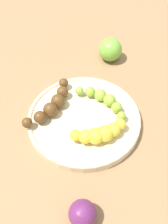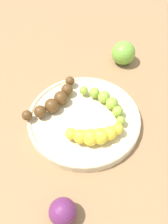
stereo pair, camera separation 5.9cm
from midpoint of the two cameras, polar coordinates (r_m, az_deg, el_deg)
name	(u,v)px [view 2 (the right image)]	position (r m, az deg, el deg)	size (l,w,h in m)	color
ground_plane	(84,122)	(0.62, 2.72, -2.35)	(2.40, 2.40, 0.00)	#936D47
fruit_bowl	(84,119)	(0.61, 2.76, -1.68)	(0.27, 0.27, 0.02)	beige
banana_green	(106,102)	(0.62, 7.68, 2.16)	(0.06, 0.15, 0.03)	#8CAD38
banana_overripe	(54,100)	(0.62, -3.88, 2.41)	(0.17, 0.07, 0.03)	#593819
banana_yellow	(95,135)	(0.56, 5.56, -5.34)	(0.12, 0.08, 0.04)	yellow
plum_purple	(63,212)	(0.50, -1.13, -21.58)	(0.05, 0.05, 0.05)	#662659
apple_green	(123,53)	(0.77, 11.02, 12.66)	(0.07, 0.07, 0.07)	#72B238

